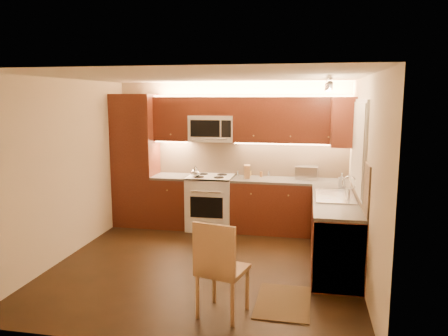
% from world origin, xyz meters
% --- Properties ---
extents(floor, '(4.00, 4.00, 0.01)m').
position_xyz_m(floor, '(0.00, 0.00, 0.00)').
color(floor, black).
rests_on(floor, ground).
extents(ceiling, '(4.00, 4.00, 0.01)m').
position_xyz_m(ceiling, '(0.00, 0.00, 2.50)').
color(ceiling, beige).
rests_on(ceiling, ground).
extents(wall_back, '(4.00, 0.01, 2.50)m').
position_xyz_m(wall_back, '(0.00, 2.00, 1.25)').
color(wall_back, beige).
rests_on(wall_back, ground).
extents(wall_front, '(4.00, 0.01, 2.50)m').
position_xyz_m(wall_front, '(0.00, -2.00, 1.25)').
color(wall_front, beige).
rests_on(wall_front, ground).
extents(wall_left, '(0.01, 4.00, 2.50)m').
position_xyz_m(wall_left, '(-2.00, 0.00, 1.25)').
color(wall_left, beige).
rests_on(wall_left, ground).
extents(wall_right, '(0.01, 4.00, 2.50)m').
position_xyz_m(wall_right, '(2.00, 0.00, 1.25)').
color(wall_right, beige).
rests_on(wall_right, ground).
extents(pantry, '(0.70, 0.60, 2.30)m').
position_xyz_m(pantry, '(-1.65, 1.70, 1.15)').
color(pantry, '#42170E').
rests_on(pantry, floor).
extents(base_cab_back_left, '(0.62, 0.60, 0.86)m').
position_xyz_m(base_cab_back_left, '(-0.99, 1.70, 0.43)').
color(base_cab_back_left, '#42170E').
rests_on(base_cab_back_left, floor).
extents(counter_back_left, '(0.62, 0.60, 0.04)m').
position_xyz_m(counter_back_left, '(-0.99, 1.70, 0.88)').
color(counter_back_left, '#33302E').
rests_on(counter_back_left, base_cab_back_left).
extents(base_cab_back_right, '(1.92, 0.60, 0.86)m').
position_xyz_m(base_cab_back_right, '(1.04, 1.70, 0.43)').
color(base_cab_back_right, '#42170E').
rests_on(base_cab_back_right, floor).
extents(counter_back_right, '(1.92, 0.60, 0.04)m').
position_xyz_m(counter_back_right, '(1.04, 1.70, 0.88)').
color(counter_back_right, '#33302E').
rests_on(counter_back_right, base_cab_back_right).
extents(base_cab_right, '(0.60, 2.00, 0.86)m').
position_xyz_m(base_cab_right, '(1.70, 0.40, 0.43)').
color(base_cab_right, '#42170E').
rests_on(base_cab_right, floor).
extents(counter_right, '(0.60, 2.00, 0.04)m').
position_xyz_m(counter_right, '(1.70, 0.40, 0.88)').
color(counter_right, '#33302E').
rests_on(counter_right, base_cab_right).
extents(dishwasher, '(0.58, 0.60, 0.84)m').
position_xyz_m(dishwasher, '(1.70, -0.30, 0.43)').
color(dishwasher, silver).
rests_on(dishwasher, floor).
extents(backsplash_back, '(3.30, 0.02, 0.60)m').
position_xyz_m(backsplash_back, '(0.35, 1.99, 1.20)').
color(backsplash_back, tan).
rests_on(backsplash_back, wall_back).
extents(backsplash_right, '(0.02, 2.00, 0.60)m').
position_xyz_m(backsplash_right, '(1.99, 0.40, 1.20)').
color(backsplash_right, tan).
rests_on(backsplash_right, wall_right).
extents(upper_cab_back_left, '(0.62, 0.35, 0.75)m').
position_xyz_m(upper_cab_back_left, '(-0.99, 1.82, 1.88)').
color(upper_cab_back_left, '#42170E').
rests_on(upper_cab_back_left, wall_back).
extents(upper_cab_back_right, '(1.92, 0.35, 0.75)m').
position_xyz_m(upper_cab_back_right, '(1.04, 1.82, 1.88)').
color(upper_cab_back_right, '#42170E').
rests_on(upper_cab_back_right, wall_back).
extents(upper_cab_bridge, '(0.76, 0.35, 0.31)m').
position_xyz_m(upper_cab_bridge, '(-0.30, 1.82, 2.09)').
color(upper_cab_bridge, '#42170E').
rests_on(upper_cab_bridge, wall_back).
extents(upper_cab_right_corner, '(0.35, 0.50, 0.75)m').
position_xyz_m(upper_cab_right_corner, '(1.82, 1.40, 1.88)').
color(upper_cab_right_corner, '#42170E').
rests_on(upper_cab_right_corner, wall_right).
extents(stove, '(0.76, 0.65, 0.92)m').
position_xyz_m(stove, '(-0.30, 1.68, 0.46)').
color(stove, silver).
rests_on(stove, floor).
extents(microwave, '(0.76, 0.38, 0.44)m').
position_xyz_m(microwave, '(-0.30, 1.81, 1.72)').
color(microwave, silver).
rests_on(microwave, wall_back).
extents(window_frame, '(0.03, 1.44, 1.24)m').
position_xyz_m(window_frame, '(1.99, 0.55, 1.60)').
color(window_frame, silver).
rests_on(window_frame, wall_right).
extents(window_blinds, '(0.02, 1.36, 1.16)m').
position_xyz_m(window_blinds, '(1.97, 0.55, 1.60)').
color(window_blinds, silver).
rests_on(window_blinds, wall_right).
extents(sink, '(0.52, 0.86, 0.15)m').
position_xyz_m(sink, '(1.70, 0.55, 0.98)').
color(sink, silver).
rests_on(sink, counter_right).
extents(faucet, '(0.20, 0.04, 0.30)m').
position_xyz_m(faucet, '(1.88, 0.55, 1.05)').
color(faucet, silver).
rests_on(faucet, counter_right).
extents(track_light_bar, '(0.04, 1.20, 0.03)m').
position_xyz_m(track_light_bar, '(1.55, 0.40, 2.46)').
color(track_light_bar, silver).
rests_on(track_light_bar, ceiling).
extents(kettle, '(0.19, 0.19, 0.19)m').
position_xyz_m(kettle, '(-0.52, 1.51, 1.01)').
color(kettle, silver).
rests_on(kettle, stove).
extents(toaster_oven, '(0.39, 0.31, 0.22)m').
position_xyz_m(toaster_oven, '(1.31, 1.80, 1.01)').
color(toaster_oven, silver).
rests_on(toaster_oven, counter_back_right).
extents(knife_block, '(0.12, 0.17, 0.22)m').
position_xyz_m(knife_block, '(0.32, 1.72, 1.01)').
color(knife_block, '#9B6D46').
rests_on(knife_block, counter_back_right).
extents(spice_jar_a, '(0.06, 0.06, 0.09)m').
position_xyz_m(spice_jar_a, '(0.14, 1.89, 0.95)').
color(spice_jar_a, silver).
rests_on(spice_jar_a, counter_back_right).
extents(spice_jar_b, '(0.06, 0.06, 0.09)m').
position_xyz_m(spice_jar_b, '(0.54, 1.87, 0.95)').
color(spice_jar_b, brown).
rests_on(spice_jar_b, counter_back_right).
extents(spice_jar_c, '(0.05, 0.05, 0.10)m').
position_xyz_m(spice_jar_c, '(0.67, 1.88, 0.95)').
color(spice_jar_c, silver).
rests_on(spice_jar_c, counter_back_right).
extents(spice_jar_d, '(0.05, 0.05, 0.09)m').
position_xyz_m(spice_jar_d, '(0.34, 1.93, 0.94)').
color(spice_jar_d, olive).
rests_on(spice_jar_d, counter_back_right).
extents(soap_bottle, '(0.10, 0.10, 0.22)m').
position_xyz_m(soap_bottle, '(1.83, 1.23, 1.01)').
color(soap_bottle, '#BBBBBF').
rests_on(soap_bottle, counter_right).
extents(rug, '(0.60, 0.89, 0.01)m').
position_xyz_m(rug, '(1.10, -0.90, 0.01)').
color(rug, black).
rests_on(rug, floor).
extents(dining_chair, '(0.55, 0.55, 1.03)m').
position_xyz_m(dining_chair, '(0.49, -1.27, 0.51)').
color(dining_chair, '#9B6D46').
rests_on(dining_chair, floor).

